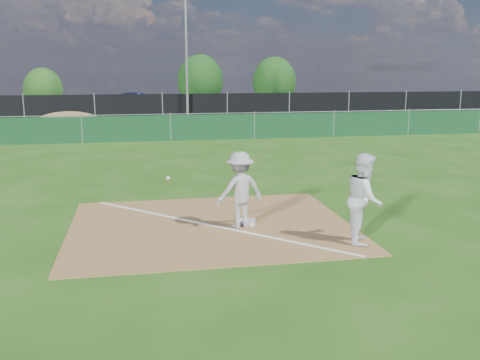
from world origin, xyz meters
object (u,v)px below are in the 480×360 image
object	(u,v)px
light_pole	(187,57)
car_right	(212,108)
tree_right	(274,82)
car_left	(57,106)
first_base	(246,222)
tree_mid	(200,81)
play_at_first	(240,190)
runner	(364,198)
car_mid	(142,105)
tree_left	(43,90)

from	to	relation	value
light_pole	car_right	xyz separation A→B (m)	(2.03, 4.13, -3.38)
tree_right	light_pole	bearing A→B (deg)	-126.57
light_pole	car_right	size ratio (longest dim) A/B	1.92
light_pole	car_left	size ratio (longest dim) A/B	1.70
first_base	tree_mid	bearing A→B (deg)	85.10
car_left	first_base	bearing A→B (deg)	-157.19
play_at_first	tree_mid	bearing A→B (deg)	84.84
runner	car_mid	xyz separation A→B (m)	(-3.97, 28.17, -0.04)
car_mid	tree_mid	distance (m)	8.42
first_base	car_left	distance (m)	27.65
first_base	tree_left	bearing A→B (deg)	106.25
runner	car_left	size ratio (longest dim) A/B	0.38
play_at_first	car_left	world-z (taller)	play_at_first
play_at_first	car_right	distance (m)	26.21
car_right	runner	bearing A→B (deg)	179.68
tree_mid	play_at_first	bearing A→B (deg)	-95.16
car_mid	tree_left	world-z (taller)	tree_left
light_pole	first_base	xyz separation A→B (m)	(-0.73, -21.72, -3.94)
first_base	runner	size ratio (longest dim) A/B	0.22
tree_mid	runner	bearing A→B (deg)	-91.38
car_right	play_at_first	bearing A→B (deg)	174.80
light_pole	car_left	distance (m)	10.14
tree_mid	tree_right	distance (m)	6.16
light_pole	tree_right	world-z (taller)	light_pole
light_pole	tree_right	bearing A→B (deg)	53.43
first_base	runner	world-z (taller)	runner
car_right	tree_right	bearing A→B (deg)	-40.39
light_pole	play_at_first	xyz separation A→B (m)	(-0.90, -21.92, -3.17)
car_left	light_pole	bearing A→B (deg)	-113.40
first_base	car_right	size ratio (longest dim) A/B	0.09
play_at_first	light_pole	bearing A→B (deg)	87.65
play_at_first	tree_mid	xyz separation A→B (m)	(3.03, 33.55, 1.45)
play_at_first	car_left	size ratio (longest dim) A/B	0.45
light_pole	car_mid	world-z (taller)	light_pole
tree_left	tree_mid	distance (m)	12.19
car_mid	tree_right	bearing A→B (deg)	-75.15
tree_left	car_mid	bearing A→B (deg)	-33.77
tree_right	runner	bearing A→B (deg)	-101.45
car_mid	car_right	distance (m)	4.77
play_at_first	tree_left	distance (m)	32.87
light_pole	tree_left	size ratio (longest dim) A/B	2.37
tree_left	tree_right	distance (m)	18.22
play_at_first	tree_right	xyz separation A→B (m)	(9.17, 33.06, 1.36)
car_left	tree_mid	world-z (taller)	tree_mid
car_left	tree_right	xyz separation A→B (m)	(16.59, 6.29, 1.38)
light_pole	tree_mid	xyz separation A→B (m)	(2.13, 11.63, -1.72)
car_left	tree_right	distance (m)	17.80
car_mid	car_right	world-z (taller)	car_mid
play_at_first	tree_right	size ratio (longest dim) A/B	0.50
car_right	tree_left	world-z (taller)	tree_left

